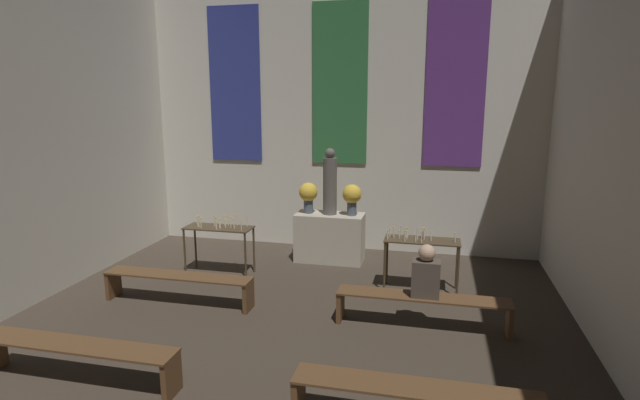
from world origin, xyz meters
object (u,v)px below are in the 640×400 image
at_px(candle_rack_right, 421,247).
at_px(pew_back_right, 422,304).
at_px(pew_back_left, 178,282).
at_px(pew_third_right, 415,398).
at_px(statue, 330,184).
at_px(flower_vase_right, 352,196).
at_px(candle_rack_left, 219,233).
at_px(altar, 330,237).
at_px(person_seated, 426,273).
at_px(pew_third_left, 77,354).
at_px(flower_vase_left, 308,194).

relative_size(candle_rack_right, pew_back_right, 0.52).
bearing_deg(pew_back_left, pew_third_right, -31.39).
bearing_deg(pew_third_right, statue, 110.98).
xyz_separation_m(statue, flower_vase_right, (0.41, -0.00, -0.21)).
bearing_deg(flower_vase_right, candle_rack_left, -152.06).
bearing_deg(candle_rack_right, altar, 146.58).
height_order(statue, pew_back_left, statue).
relative_size(pew_back_right, person_seated, 3.20).
relative_size(pew_third_left, person_seated, 3.20).
bearing_deg(pew_third_left, flower_vase_left, 73.56).
height_order(flower_vase_left, pew_third_left, flower_vase_left).
distance_m(candle_rack_left, pew_back_right, 3.73).
distance_m(altar, candle_rack_right, 2.04).
bearing_deg(pew_back_left, pew_third_left, -90.00).
relative_size(statue, flower_vase_right, 2.13).
height_order(statue, pew_third_right, statue).
bearing_deg(pew_back_right, pew_third_left, -148.61).
bearing_deg(altar, candle_rack_left, -146.67).
relative_size(flower_vase_right, candle_rack_right, 0.49).
xyz_separation_m(altar, candle_rack_left, (-1.70, -1.12, 0.27)).
bearing_deg(statue, pew_third_left, -110.98).
relative_size(candle_rack_right, pew_back_left, 0.52).
height_order(pew_third_left, pew_back_left, same).
height_order(pew_back_right, person_seated, person_seated).
distance_m(candle_rack_right, pew_third_right, 3.50).
distance_m(pew_third_right, pew_back_right, 2.15).
xyz_separation_m(altar, flower_vase_left, (-0.41, -0.00, 0.80)).
distance_m(flower_vase_left, candle_rack_right, 2.44).
relative_size(altar, statue, 1.03).
xyz_separation_m(pew_back_right, person_seated, (0.03, 0.00, 0.43)).
distance_m(flower_vase_right, pew_third_right, 4.88).
xyz_separation_m(flower_vase_right, person_seated, (1.39, -2.45, -0.49)).
bearing_deg(flower_vase_left, pew_back_left, -119.01).
bearing_deg(altar, person_seated, -53.74).
distance_m(altar, statue, 1.01).
height_order(statue, flower_vase_right, statue).
xyz_separation_m(pew_third_right, pew_back_left, (-3.53, 2.15, 0.00)).
bearing_deg(pew_third_left, pew_third_right, 0.00).
height_order(flower_vase_right, candle_rack_left, flower_vase_right).
height_order(altar, person_seated, person_seated).
distance_m(flower_vase_right, pew_back_left, 3.39).
distance_m(statue, candle_rack_left, 2.16).
height_order(pew_third_right, pew_back_right, same).
bearing_deg(flower_vase_left, person_seated, -48.01).
distance_m(pew_third_right, pew_back_left, 4.13).
relative_size(altar, pew_back_left, 0.56).
distance_m(candle_rack_right, person_seated, 1.33).
relative_size(flower_vase_left, candle_rack_left, 0.49).
height_order(flower_vase_right, pew_third_right, flower_vase_right).
xyz_separation_m(candle_rack_right, pew_back_left, (-3.45, -1.33, -0.38)).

